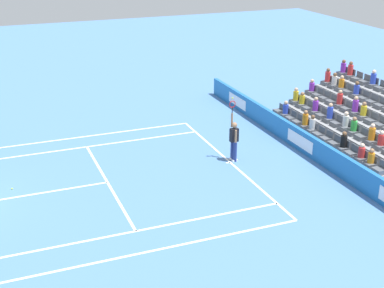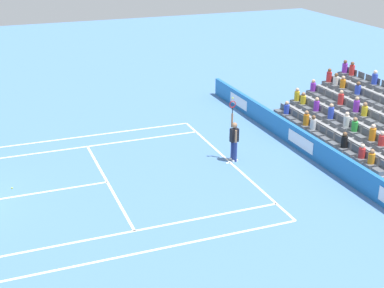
# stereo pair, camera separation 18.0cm
# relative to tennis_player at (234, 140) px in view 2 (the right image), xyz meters

# --- Properties ---
(line_baseline) EXTENTS (10.97, 0.10, 0.01)m
(line_baseline) POSITION_rel_tennis_player_xyz_m (-0.16, 0.22, -0.99)
(line_baseline) COLOR white
(line_baseline) RESTS_ON ground
(line_service) EXTENTS (8.23, 0.10, 0.01)m
(line_service) POSITION_rel_tennis_player_xyz_m (-0.16, 5.71, -0.99)
(line_service) COLOR white
(line_service) RESTS_ON ground
(line_centre_service) EXTENTS (0.10, 6.40, 0.01)m
(line_centre_service) POSITION_rel_tennis_player_xyz_m (-0.16, 8.91, -0.99)
(line_centre_service) COLOR white
(line_centre_service) RESTS_ON ground
(line_singles_sideline_left) EXTENTS (0.10, 11.89, 0.01)m
(line_singles_sideline_left) POSITION_rel_tennis_player_xyz_m (3.95, 6.17, -0.99)
(line_singles_sideline_left) COLOR white
(line_singles_sideline_left) RESTS_ON ground
(line_singles_sideline_right) EXTENTS (0.10, 11.89, 0.01)m
(line_singles_sideline_right) POSITION_rel_tennis_player_xyz_m (-4.28, 6.17, -0.99)
(line_singles_sideline_right) COLOR white
(line_singles_sideline_right) RESTS_ON ground
(line_doubles_sideline_left) EXTENTS (0.10, 11.89, 0.01)m
(line_doubles_sideline_left) POSITION_rel_tennis_player_xyz_m (5.32, 6.17, -0.99)
(line_doubles_sideline_left) COLOR white
(line_doubles_sideline_left) RESTS_ON ground
(line_doubles_sideline_right) EXTENTS (0.10, 11.89, 0.01)m
(line_doubles_sideline_right) POSITION_rel_tennis_player_xyz_m (-5.65, 6.17, -0.99)
(line_doubles_sideline_right) COLOR white
(line_doubles_sideline_right) RESTS_ON ground
(line_centre_mark) EXTENTS (0.10, 0.20, 0.01)m
(line_centre_mark) POSITION_rel_tennis_player_xyz_m (-0.16, 0.32, -0.99)
(line_centre_mark) COLOR white
(line_centre_mark) RESTS_ON ground
(sponsor_barrier) EXTENTS (19.64, 0.22, 1.00)m
(sponsor_barrier) POSITION_rel_tennis_player_xyz_m (-0.16, -3.39, -0.49)
(sponsor_barrier) COLOR #1E66AD
(sponsor_barrier) RESTS_ON ground
(tennis_player) EXTENTS (0.53, 0.38, 2.85)m
(tennis_player) POSITION_rel_tennis_player_xyz_m (0.00, 0.00, 0.00)
(tennis_player) COLOR navy
(tennis_player) RESTS_ON ground
(stadium_stand) EXTENTS (8.68, 4.75, 3.03)m
(stadium_stand) POSITION_rel_tennis_player_xyz_m (-0.15, -6.94, -0.16)
(stadium_stand) COLOR gray
(stadium_stand) RESTS_ON ground
(loose_tennis_ball) EXTENTS (0.07, 0.07, 0.07)m
(loose_tennis_ball) POSITION_rel_tennis_player_xyz_m (0.59, 9.36, -0.96)
(loose_tennis_ball) COLOR #D1E533
(loose_tennis_ball) RESTS_ON ground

